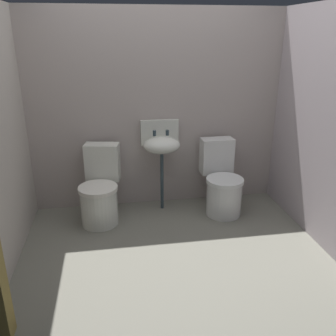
{
  "coord_description": "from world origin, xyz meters",
  "views": [
    {
      "loc": [
        -0.5,
        -2.85,
        1.88
      ],
      "look_at": [
        0.0,
        0.25,
        0.7
      ],
      "focal_mm": 38.52,
      "sensor_mm": 36.0,
      "label": 1
    }
  ],
  "objects": [
    {
      "name": "ground_plane",
      "position": [
        0.0,
        0.0,
        -0.04
      ],
      "size": [
        3.16,
        2.42,
        0.08
      ],
      "primitive_type": "cube",
      "color": "slate"
    },
    {
      "name": "wall_back",
      "position": [
        0.0,
        1.06,
        1.07
      ],
      "size": [
        3.16,
        0.1,
        2.14
      ],
      "primitive_type": "cube",
      "color": "#A59994",
      "rests_on": "ground"
    },
    {
      "name": "wall_right",
      "position": [
        1.43,
        0.1,
        1.07
      ],
      "size": [
        0.1,
        2.22,
        2.14
      ],
      "primitive_type": "cube",
      "color": "#9E9298",
      "rests_on": "ground"
    },
    {
      "name": "toilet_left",
      "position": [
        -0.65,
        0.66,
        0.32
      ],
      "size": [
        0.48,
        0.65,
        0.78
      ],
      "rotation": [
        0.0,
        0.0,
        2.96
      ],
      "color": "silver",
      "rests_on": "ground"
    },
    {
      "name": "toilet_right",
      "position": [
        0.67,
        0.66,
        0.32
      ],
      "size": [
        0.42,
        0.61,
        0.78
      ],
      "rotation": [
        0.0,
        0.0,
        3.18
      ],
      "color": "silver",
      "rests_on": "ground"
    },
    {
      "name": "sink",
      "position": [
        0.02,
        0.85,
        0.75
      ],
      "size": [
        0.42,
        0.34,
        0.99
      ],
      "color": "#2E3C44",
      "rests_on": "ground"
    }
  ]
}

